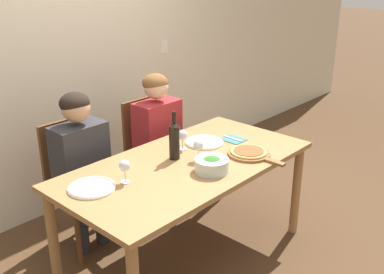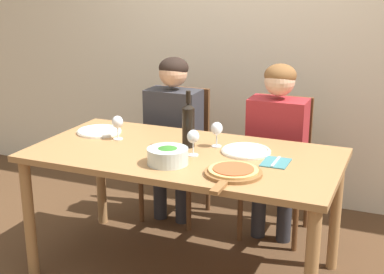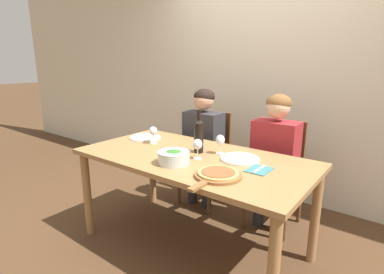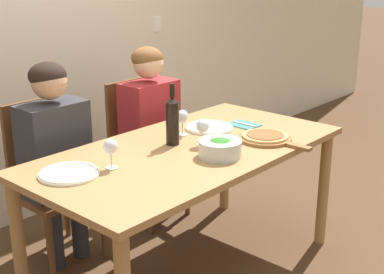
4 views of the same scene
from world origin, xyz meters
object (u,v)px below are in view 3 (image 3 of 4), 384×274
at_px(wine_bottle, 199,135).
at_px(pizza_on_board, 217,175).
at_px(person_man, 274,150).
at_px(wine_glass_right, 220,141).
at_px(person_woman, 202,137).
at_px(wine_glass_left, 153,132).
at_px(dinner_plate_right, 240,159).
at_px(chair_left, 209,155).
at_px(broccoli_bowl, 174,157).
at_px(dinner_plate_left, 145,137).
at_px(chair_right, 278,171).
at_px(fork_on_napkin, 259,170).
at_px(wine_glass_centre, 198,145).

relative_size(wine_bottle, pizza_on_board, 0.78).
bearing_deg(person_man, wine_glass_right, -115.47).
bearing_deg(wine_bottle, person_woman, 122.77).
distance_m(wine_bottle, wine_glass_left, 0.46).
distance_m(person_man, pizza_on_board, 0.92).
bearing_deg(person_man, dinner_plate_right, -94.67).
distance_m(person_man, wine_glass_left, 1.06).
xyz_separation_m(chair_left, broccoli_bowl, (0.39, -1.01, 0.32)).
distance_m(chair_left, dinner_plate_left, 0.75).
relative_size(chair_left, broccoli_bowl, 4.28).
relative_size(chair_right, dinner_plate_right, 3.35).
bearing_deg(wine_bottle, wine_glass_left, -176.17).
height_order(person_man, wine_bottle, person_man).
xyz_separation_m(dinner_plate_right, wine_glass_left, (-0.81, -0.06, 0.10)).
relative_size(person_woman, broccoli_bowl, 5.40).
xyz_separation_m(dinner_plate_left, dinner_plate_right, (1.00, -0.02, 0.00)).
distance_m(broccoli_bowl, wine_glass_right, 0.41).
distance_m(chair_left, person_woman, 0.25).
relative_size(broccoli_bowl, dinner_plate_left, 0.78).
bearing_deg(wine_glass_right, pizza_on_board, -59.71).
distance_m(dinner_plate_left, pizza_on_board, 1.12).
xyz_separation_m(broccoli_bowl, fork_on_napkin, (0.53, 0.24, -0.04)).
xyz_separation_m(pizza_on_board, wine_glass_left, (-0.86, 0.32, 0.09)).
height_order(wine_glass_left, wine_glass_centre, same).
bearing_deg(pizza_on_board, chair_left, 126.41).
bearing_deg(fork_on_napkin, chair_left, 140.13).
bearing_deg(wine_glass_centre, wine_bottle, 122.80).
bearing_deg(dinner_plate_left, chair_left, 65.90).
relative_size(chair_right, fork_on_napkin, 5.31).
relative_size(pizza_on_board, wine_glass_left, 2.90).
height_order(wine_bottle, dinner_plate_right, wine_bottle).
height_order(person_man, dinner_plate_right, person_man).
distance_m(person_woman, wine_glass_right, 0.74).
relative_size(chair_left, wine_glass_left, 6.33).
xyz_separation_m(person_woman, dinner_plate_right, (0.72, -0.54, 0.06)).
xyz_separation_m(wine_bottle, broccoli_bowl, (0.02, -0.32, -0.09)).
distance_m(wine_glass_left, wine_glass_right, 0.62).
xyz_separation_m(person_woman, dinner_plate_left, (-0.28, -0.52, 0.06)).
xyz_separation_m(broccoli_bowl, wine_glass_left, (-0.48, 0.29, 0.06)).
relative_size(chair_left, fork_on_napkin, 5.31).
bearing_deg(person_woman, person_man, 0.00).
xyz_separation_m(chair_left, fork_on_napkin, (0.92, -0.77, 0.28)).
distance_m(dinner_plate_right, wine_glass_right, 0.22).
relative_size(chair_left, person_man, 0.79).
height_order(chair_left, broccoli_bowl, chair_left).
bearing_deg(dinner_plate_right, wine_glass_centre, -146.74).
relative_size(wine_bottle, wine_glass_centre, 2.25).
distance_m(chair_right, broccoli_bowl, 1.12).
distance_m(person_man, broccoli_bowl, 0.97).
height_order(chair_right, broccoli_bowl, chair_right).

